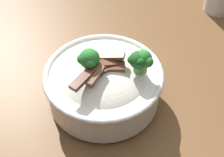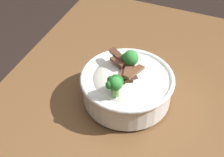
# 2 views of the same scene
# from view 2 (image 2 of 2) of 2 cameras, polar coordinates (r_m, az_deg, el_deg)

# --- Properties ---
(rice_bowl) EXTENTS (0.23, 0.23, 0.14)m
(rice_bowl) POSITION_cam_2_polar(r_m,az_deg,el_deg) (0.84, 2.47, -1.00)
(rice_bowl) COLOR white
(rice_bowl) RESTS_ON dining_table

